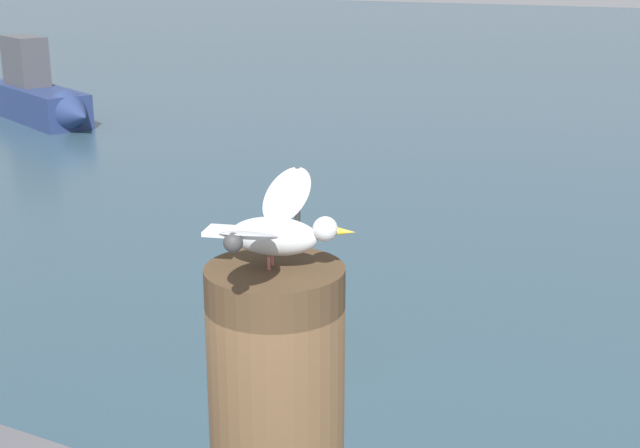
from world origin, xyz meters
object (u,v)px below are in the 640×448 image
boat_navy (41,97)px  channel_buoy (298,300)px  mooring_post (277,437)px  seagull (275,226)px

boat_navy → channel_buoy: bearing=-35.5°
mooring_post → seagull: size_ratio=1.49×
mooring_post → boat_navy: bearing=137.2°
mooring_post → seagull: (0.00, 0.00, 0.60)m
mooring_post → seagull: 0.60m
seagull → channel_buoy: 5.56m
seagull → boat_navy: size_ratio=0.16×
mooring_post → channel_buoy: size_ratio=0.74×
seagull → channel_buoy: (-2.45, 4.46, -2.24)m
mooring_post → channel_buoy: 5.34m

